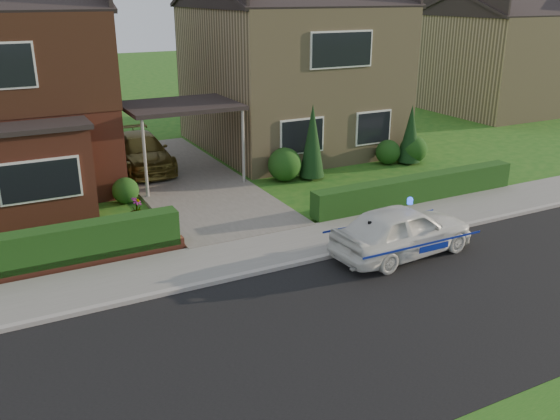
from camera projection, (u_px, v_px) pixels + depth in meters
ground at (361, 326)px, 11.93m from camera, size 120.00×120.00×0.00m
road at (361, 326)px, 11.93m from camera, size 60.00×6.00×0.02m
kerb at (289, 265)px, 14.45m from camera, size 60.00×0.16×0.12m
sidewalk at (270, 250)px, 15.33m from camera, size 60.00×2.00×0.10m
driveway at (184, 179)px, 21.09m from camera, size 3.80×12.00×0.12m
house_right at (289, 60)px, 24.84m from camera, size 7.50×8.06×7.25m
carport_link at (181, 107)px, 20.15m from camera, size 3.80×3.00×2.77m
dwarf_wall at (25, 273)px, 13.79m from camera, size 7.70×0.25×0.36m
hedge_left at (25, 277)px, 13.98m from camera, size 7.50×0.55×0.90m
hedge_right at (416, 203)px, 18.89m from camera, size 7.50×0.55×0.80m
shrub_left_mid at (74, 193)px, 17.74m from camera, size 1.32×1.32×1.32m
shrub_left_near at (125, 191)px, 18.76m from camera, size 0.84×0.84×0.84m
shrub_right_near at (285, 165)px, 20.94m from camera, size 1.20×1.20×1.20m
shrub_right_mid at (388, 152)px, 23.05m from camera, size 0.96×0.96×0.96m
shrub_right_far at (413, 149)px, 23.20m from camera, size 1.08×1.08×1.08m
conifer_a at (312, 143)px, 20.96m from camera, size 0.90×0.90×2.60m
conifer_b at (410, 136)px, 22.93m from camera, size 0.90×0.90×2.20m
neighbour_right at (496, 64)px, 32.98m from camera, size 6.50×7.00×5.20m
police_car at (402, 231)px, 14.94m from camera, size 3.56×3.99×1.49m
driveway_car at (141, 152)px, 22.00m from camera, size 1.86×4.40×1.27m
potted_plant_b at (16, 216)px, 16.89m from camera, size 0.47×0.45×0.66m
potted_plant_c at (137, 210)px, 17.23m from camera, size 0.55×0.55×0.72m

